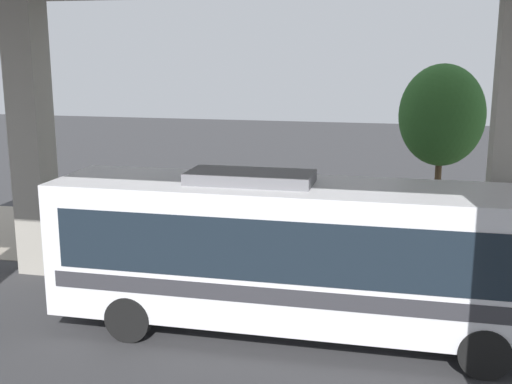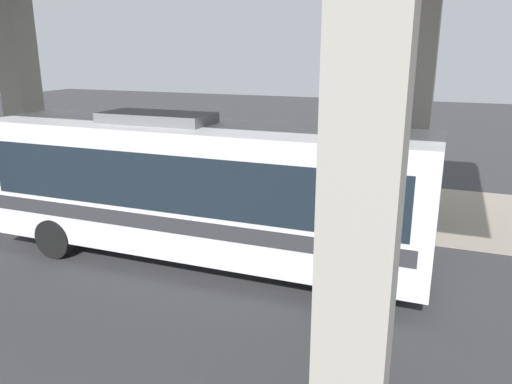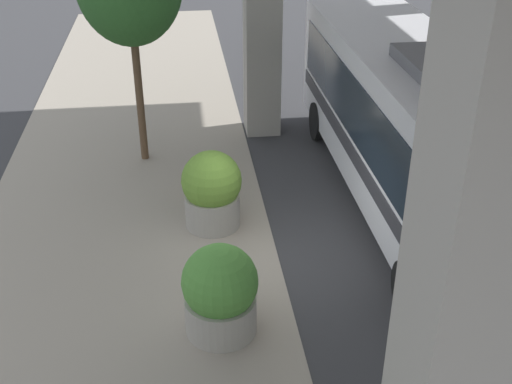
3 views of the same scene
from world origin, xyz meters
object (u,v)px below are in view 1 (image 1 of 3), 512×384
object	(u,v)px
planter_middle	(313,242)
planter_back	(103,222)
street_tree_near	(442,116)
fire_hydrant	(368,258)
bus	(299,249)
planter_front	(204,236)

from	to	relation	value
planter_middle	planter_back	distance (m)	6.57
planter_middle	planter_back	size ratio (longest dim) A/B	0.90
planter_back	planter_middle	bearing A→B (deg)	87.11
planter_middle	street_tree_near	world-z (taller)	street_tree_near
fire_hydrant	bus	bearing A→B (deg)	-16.70
bus	planter_middle	bearing A→B (deg)	-176.70
planter_front	planter_middle	distance (m)	3.26
planter_front	planter_middle	world-z (taller)	planter_middle
fire_hydrant	planter_front	world-z (taller)	planter_front
bus	fire_hydrant	distance (m)	4.68
planter_front	planter_back	distance (m)	3.32
bus	planter_front	xyz separation A→B (m)	(-4.30, -3.50, -1.17)
planter_middle	street_tree_near	size ratio (longest dim) A/B	0.29
bus	street_tree_near	xyz separation A→B (m)	(-5.70, 3.11, 2.37)
fire_hydrant	planter_middle	distance (m)	1.56
fire_hydrant	planter_middle	world-z (taller)	planter_middle
bus	planter_front	world-z (taller)	bus
planter_front	street_tree_near	distance (m)	7.62
bus	planter_back	distance (m)	8.24
fire_hydrant	planter_back	world-z (taller)	planter_back
fire_hydrant	planter_back	bearing A→B (deg)	-92.08
fire_hydrant	planter_front	bearing A→B (deg)	-90.57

